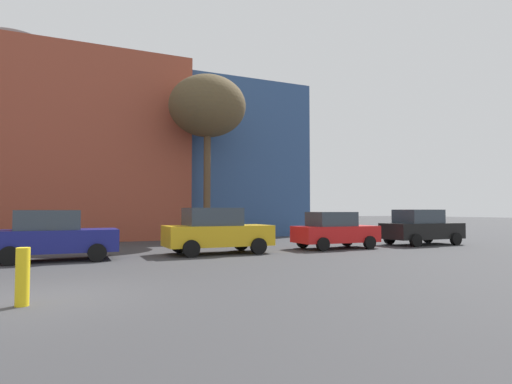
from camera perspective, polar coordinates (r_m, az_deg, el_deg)
name	(u,v)px	position (r m, az deg, el deg)	size (l,w,h in m)	color
ground_plane	(39,298)	(9.57, -27.26, -12.66)	(200.00, 200.00, 0.00)	#38383A
building_backdrop	(10,154)	(31.78, -30.34, 4.48)	(37.75, 13.75, 12.95)	#9E4733
parked_car_2	(54,236)	(16.20, -25.67, -5.33)	(4.02, 1.98, 1.74)	navy
parked_car_3	(217,231)	(17.08, -5.35, -5.26)	(4.24, 2.08, 1.84)	gold
parked_car_4	(335,230)	(19.63, 10.58, -5.12)	(3.85, 1.89, 1.67)	red
parked_car_5	(421,227)	(23.01, 21.43, -4.46)	(4.11, 2.02, 1.78)	black
bare_tree_1	(207,107)	(24.26, -6.59, 11.31)	(4.31, 4.31, 9.32)	brown
bollard_yellow_0	(22,277)	(8.87, -29.05, -10.00)	(0.24, 0.24, 1.05)	yellow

